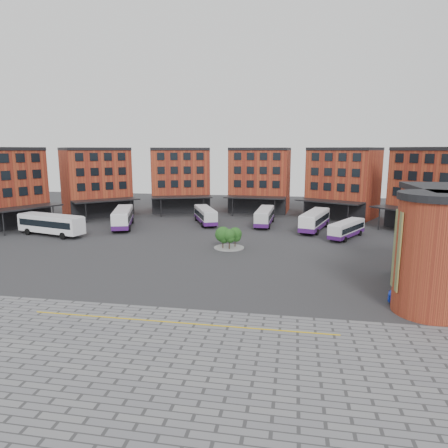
% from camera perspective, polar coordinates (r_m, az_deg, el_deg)
% --- Properties ---
extents(ground, '(160.00, 160.00, 0.00)m').
position_cam_1_polar(ground, '(47.40, -4.04, -6.81)').
color(ground, '#28282B').
rests_on(ground, ground).
extents(paving_zone, '(50.00, 22.00, 0.02)m').
position_cam_1_polar(paving_zone, '(27.58, -11.54, -20.49)').
color(paving_zone, slate).
rests_on(paving_zone, ground).
extents(yellow_line, '(26.00, 0.15, 0.02)m').
position_cam_1_polar(yellow_line, '(34.26, -6.53, -13.82)').
color(yellow_line, gold).
rests_on(yellow_line, paving_zone).
extents(main_building, '(94.14, 42.48, 14.60)m').
position_cam_1_polar(main_building, '(83.92, -0.95, 5.85)').
color(main_building, '#9B3C21').
rests_on(main_building, ground).
extents(tree_island, '(4.40, 4.40, 3.26)m').
position_cam_1_polar(tree_island, '(57.60, 0.65, -1.74)').
color(tree_island, gray).
rests_on(tree_island, ground).
extents(bus_a, '(12.78, 5.95, 3.53)m').
position_cam_1_polar(bus_a, '(72.37, -23.50, 0.10)').
color(bus_a, white).
rests_on(bus_a, ground).
extents(bus_b, '(6.70, 12.69, 3.50)m').
position_cam_1_polar(bus_b, '(75.59, -14.25, 0.93)').
color(bus_b, white).
rests_on(bus_b, ground).
extents(bus_c, '(6.74, 11.18, 3.12)m').
position_cam_1_polar(bus_c, '(77.09, -2.69, 1.27)').
color(bus_c, silver).
rests_on(bus_c, ground).
extents(bus_d, '(3.19, 11.42, 3.19)m').
position_cam_1_polar(bus_d, '(75.82, 5.81, 1.10)').
color(bus_d, silver).
rests_on(bus_d, ground).
extents(bus_e, '(5.94, 12.39, 3.41)m').
position_cam_1_polar(bus_e, '(72.46, 12.83, 0.54)').
color(bus_e, white).
rests_on(bus_e, ground).
extents(bus_f, '(6.78, 9.71, 2.77)m').
position_cam_1_polar(bus_f, '(67.57, 17.12, -0.68)').
color(bus_f, white).
rests_on(bus_f, ground).
extents(blue_car, '(4.28, 2.35, 1.34)m').
position_cam_1_polar(blue_car, '(41.11, 25.24, -9.61)').
color(blue_car, '#0C23A3').
rests_on(blue_car, ground).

